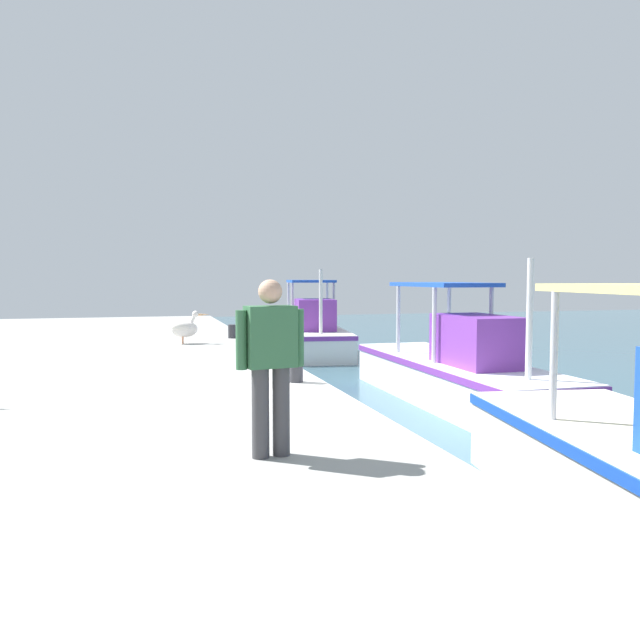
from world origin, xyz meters
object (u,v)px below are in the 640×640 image
at_px(mooring_bollard_nearest, 232,331).
at_px(pelican, 184,328).
at_px(mooring_bollard_second, 244,338).
at_px(mooring_bollard_third, 296,367).
at_px(fisherman_standing, 271,359).
at_px(fishing_boat_nearest, 313,335).
at_px(fishing_boat_second, 457,372).

bearing_deg(mooring_bollard_nearest, pelican, -50.75).
relative_size(pelican, mooring_bollard_second, 2.30).
xyz_separation_m(mooring_bollard_second, mooring_bollard_third, (5.31, -0.00, 0.04)).
xyz_separation_m(pelican, mooring_bollard_second, (1.05, 1.34, -0.19)).
xyz_separation_m(fisherman_standing, mooring_bollard_second, (-9.23, 1.19, -0.70)).
height_order(fishing_boat_nearest, mooring_bollard_third, fishing_boat_nearest).
height_order(fishing_boat_nearest, fisherman_standing, fishing_boat_nearest).
distance_m(fishing_boat_second, fisherman_standing, 7.09).
height_order(fishing_boat_nearest, mooring_bollard_nearest, fishing_boat_nearest).
xyz_separation_m(fishing_boat_nearest, pelican, (3.25, -4.20, 0.58)).
xyz_separation_m(fishing_boat_second, mooring_bollard_second, (-4.04, -3.52, 0.38)).
bearing_deg(fishing_boat_second, pelican, -136.32).
xyz_separation_m(fishing_boat_nearest, mooring_bollard_second, (4.30, -2.87, 0.38)).
bearing_deg(mooring_bollard_nearest, mooring_bollard_second, 0.00).
xyz_separation_m(fishing_boat_second, fisherman_standing, (5.19, -4.70, 1.08)).
xyz_separation_m(fishing_boat_second, mooring_bollard_nearest, (-6.17, -3.52, 0.36)).
relative_size(fishing_boat_nearest, mooring_bollard_second, 13.66).
height_order(mooring_bollard_second, mooring_bollard_third, mooring_bollard_third).
bearing_deg(mooring_bollard_second, fisherman_standing, -7.33).
bearing_deg(mooring_bollard_third, fishing_boat_second, 109.88).
distance_m(fishing_boat_nearest, fishing_boat_second, 8.36).
bearing_deg(fishing_boat_nearest, fishing_boat_second, 4.45).
height_order(fisherman_standing, mooring_bollard_third, fisherman_standing).
relative_size(fishing_boat_nearest, fisherman_standing, 3.45).
distance_m(fishing_boat_second, pelican, 7.05).
relative_size(fishing_boat_second, fisherman_standing, 3.98).
distance_m(fishing_boat_nearest, mooring_bollard_second, 5.18).
relative_size(fishing_boat_nearest, pelican, 5.93).
bearing_deg(mooring_bollard_third, mooring_bollard_nearest, 180.00).
bearing_deg(fishing_boat_second, fisherman_standing, -42.18).
xyz_separation_m(fishing_boat_nearest, mooring_bollard_third, (9.60, -2.87, 0.42)).
relative_size(fishing_boat_nearest, mooring_bollard_third, 11.58).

